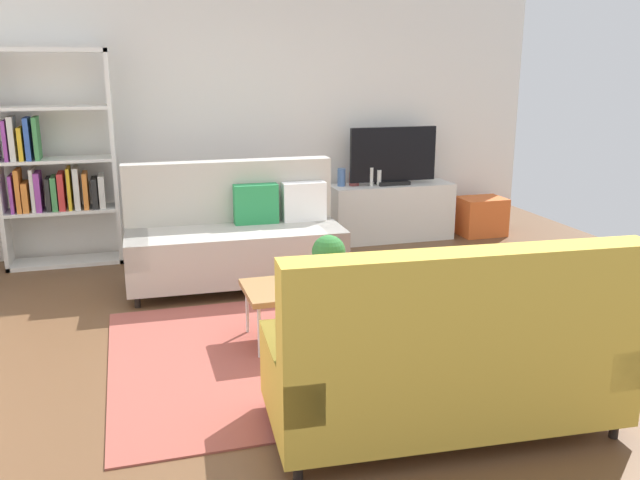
# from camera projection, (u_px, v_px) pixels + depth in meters

# --- Properties ---
(ground_plane) EXTENTS (7.68, 7.68, 0.00)m
(ground_plane) POSITION_uv_depth(u_px,v_px,m) (331.00, 334.00, 5.01)
(ground_plane) COLOR brown
(wall_far) EXTENTS (6.40, 0.12, 2.90)m
(wall_far) POSITION_uv_depth(u_px,v_px,m) (255.00, 112.00, 7.23)
(wall_far) COLOR white
(wall_far) RESTS_ON ground_plane
(area_rug) EXTENTS (2.90, 2.20, 0.01)m
(area_rug) POSITION_uv_depth(u_px,v_px,m) (321.00, 348.00, 4.74)
(area_rug) COLOR #9E4C42
(area_rug) RESTS_ON ground_plane
(couch_beige) EXTENTS (1.92, 0.89, 1.10)m
(couch_beige) POSITION_uv_depth(u_px,v_px,m) (236.00, 236.00, 6.04)
(couch_beige) COLOR #B2ADA3
(couch_beige) RESTS_ON ground_plane
(couch_green) EXTENTS (1.95, 0.97, 1.10)m
(couch_green) POSITION_uv_depth(u_px,v_px,m) (445.00, 357.00, 3.58)
(couch_green) COLOR gold
(couch_green) RESTS_ON ground_plane
(coffee_table) EXTENTS (1.10, 0.56, 0.42)m
(coffee_table) POSITION_uv_depth(u_px,v_px,m) (320.00, 287.00, 4.83)
(coffee_table) COLOR #9E7042
(coffee_table) RESTS_ON ground_plane
(tv_console) EXTENTS (1.40, 0.44, 0.64)m
(tv_console) POSITION_uv_depth(u_px,v_px,m) (391.00, 212.00, 7.61)
(tv_console) COLOR silver
(tv_console) RESTS_ON ground_plane
(tv) EXTENTS (1.00, 0.20, 0.64)m
(tv) POSITION_uv_depth(u_px,v_px,m) (393.00, 157.00, 7.42)
(tv) COLOR black
(tv) RESTS_ON tv_console
(bookshelf) EXTENTS (1.10, 0.36, 2.10)m
(bookshelf) POSITION_uv_depth(u_px,v_px,m) (53.00, 167.00, 6.49)
(bookshelf) COLOR white
(bookshelf) RESTS_ON ground_plane
(storage_trunk) EXTENTS (0.52, 0.40, 0.44)m
(storage_trunk) POSITION_uv_depth(u_px,v_px,m) (481.00, 216.00, 7.84)
(storage_trunk) COLOR orange
(storage_trunk) RESTS_ON ground_plane
(potted_plant) EXTENTS (0.25, 0.25, 0.34)m
(potted_plant) POSITION_uv_depth(u_px,v_px,m) (329.00, 256.00, 4.86)
(potted_plant) COLOR brown
(potted_plant) RESTS_ON coffee_table
(table_book_0) EXTENTS (0.26, 0.21, 0.03)m
(table_book_0) POSITION_uv_depth(u_px,v_px,m) (302.00, 285.00, 4.74)
(table_book_0) COLOR #3359B2
(table_book_0) RESTS_ON coffee_table
(table_book_1) EXTENTS (0.27, 0.22, 0.04)m
(table_book_1) POSITION_uv_depth(u_px,v_px,m) (302.00, 281.00, 4.73)
(table_book_1) COLOR purple
(table_book_1) RESTS_ON table_book_0
(vase_0) EXTENTS (0.09, 0.09, 0.20)m
(vase_0) POSITION_uv_depth(u_px,v_px,m) (341.00, 177.00, 7.39)
(vase_0) COLOR #4C72B2
(vase_0) RESTS_ON tv_console
(vase_1) EXTENTS (0.11, 0.11, 0.14)m
(vase_1) POSITION_uv_depth(u_px,v_px,m) (354.00, 179.00, 7.43)
(vase_1) COLOR #B24C4C
(vase_1) RESTS_ON tv_console
(bottle_0) EXTENTS (0.04, 0.04, 0.21)m
(bottle_0) POSITION_uv_depth(u_px,v_px,m) (371.00, 177.00, 7.39)
(bottle_0) COLOR silver
(bottle_0) RESTS_ON tv_console
(bottle_1) EXTENTS (0.05, 0.05, 0.17)m
(bottle_1) POSITION_uv_depth(u_px,v_px,m) (379.00, 178.00, 7.42)
(bottle_1) COLOR silver
(bottle_1) RESTS_ON tv_console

